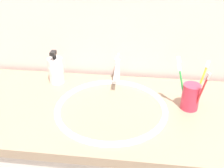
# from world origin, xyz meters

# --- Properties ---
(tiled_wall_back) EXTENTS (2.36, 0.04, 2.40)m
(tiled_wall_back) POSITION_xyz_m (0.00, 0.31, 1.20)
(tiled_wall_back) COLOR beige
(tiled_wall_back) RESTS_ON ground
(sink_basin) EXTENTS (0.43, 0.43, 0.11)m
(sink_basin) POSITION_xyz_m (0.04, -0.01, 0.86)
(sink_basin) COLOR white
(sink_basin) RESTS_ON vanity_counter
(faucet) EXTENTS (0.02, 0.15, 0.12)m
(faucet) POSITION_xyz_m (0.04, 0.20, 0.96)
(faucet) COLOR silver
(faucet) RESTS_ON sink_basin
(toothbrush_cup) EXTENTS (0.06, 0.06, 0.10)m
(toothbrush_cup) POSITION_xyz_m (0.33, 0.03, 0.95)
(toothbrush_cup) COLOR #D8334C
(toothbrush_cup) RESTS_ON vanity_counter
(toothbrush_yellow) EXTENTS (0.05, 0.04, 0.18)m
(toothbrush_yellow) POSITION_xyz_m (0.37, 0.06, 1.01)
(toothbrush_yellow) COLOR yellow
(toothbrush_yellow) RESTS_ON toothbrush_cup
(toothbrush_white) EXTENTS (0.06, 0.03, 0.20)m
(toothbrush_white) POSITION_xyz_m (0.29, 0.04, 1.02)
(toothbrush_white) COLOR white
(toothbrush_white) RESTS_ON toothbrush_cup
(toothbrush_red) EXTENTS (0.03, 0.05, 0.17)m
(toothbrush_red) POSITION_xyz_m (0.36, -0.00, 1.01)
(toothbrush_red) COLOR red
(toothbrush_red) RESTS_ON toothbrush_cup
(toothbrush_green) EXTENTS (0.06, 0.01, 0.17)m
(toothbrush_green) POSITION_xyz_m (0.29, 0.04, 1.01)
(toothbrush_green) COLOR green
(toothbrush_green) RESTS_ON toothbrush_cup
(soap_dispenser) EXTENTS (0.07, 0.07, 0.15)m
(soap_dispenser) POSITION_xyz_m (-0.23, 0.17, 0.96)
(soap_dispenser) COLOR white
(soap_dispenser) RESTS_ON vanity_counter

